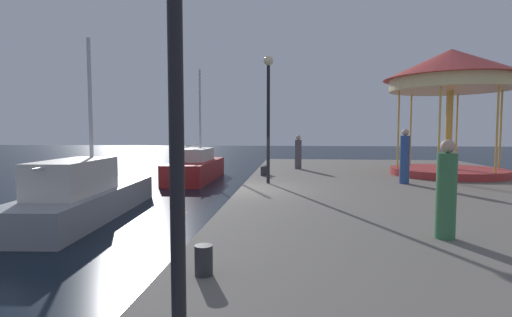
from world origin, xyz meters
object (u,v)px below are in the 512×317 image
person_near_carousel (298,153)px  person_by_the_water (446,192)px  bollard_north (266,170)px  bollard_center (263,171)px  carousel (451,82)px  person_mid_promenade (405,158)px  lamp_post_mid_promenade (268,97)px  sailboat_red (196,168)px  sailboat_grey (84,196)px  bollard_south (204,260)px

person_near_carousel → person_by_the_water: size_ratio=0.97×
bollard_north → bollard_center: same height
carousel → person_mid_promenade: size_ratio=2.79×
carousel → person_by_the_water: bearing=-111.2°
bollard_center → person_near_carousel: (1.52, 3.26, 0.60)m
carousel → lamp_post_mid_promenade: size_ratio=1.20×
sailboat_red → bollard_north: bearing=-43.9°
sailboat_grey → person_near_carousel: bearing=50.8°
carousel → bollard_center: carousel is taller
sailboat_grey → person_mid_promenade: (10.51, 3.07, 1.05)m
sailboat_grey → sailboat_red: (1.14, 9.54, 0.00)m
lamp_post_mid_promenade → bollard_north: size_ratio=11.52×
lamp_post_mid_promenade → bollard_south: 9.59m
sailboat_grey → person_mid_promenade: sailboat_grey is taller
person_mid_promenade → person_by_the_water: bearing=-100.4°
bollard_north → sailboat_grey: bearing=-133.8°
sailboat_grey → carousel: carousel is taller
person_near_carousel → person_by_the_water: 12.83m
lamp_post_mid_promenade → bollard_center: (-0.35, 2.34, -2.92)m
bollard_north → bollard_center: bearing=-98.3°
person_mid_promenade → person_by_the_water: size_ratio=1.13×
carousel → person_mid_promenade: carousel is taller
bollard_center → bollard_north: bearing=81.7°
lamp_post_mid_promenade → person_mid_promenade: 5.42m
lamp_post_mid_promenade → bollard_south: (-0.27, -9.13, -2.92)m
sailboat_red → bollard_south: 16.53m
sailboat_grey → bollard_center: size_ratio=18.33×
sailboat_red → person_mid_promenade: 11.44m
sailboat_red → lamp_post_mid_promenade: bearing=-57.1°
lamp_post_mid_promenade → carousel: bearing=23.7°
carousel → bollard_south: (-7.85, -12.46, -3.82)m
lamp_post_mid_promenade → person_mid_promenade: (4.94, 0.39, -2.19)m
bollard_south → person_by_the_water: size_ratio=0.23×
sailboat_grey → person_mid_promenade: size_ratio=3.70×
bollard_south → lamp_post_mid_promenade: bearing=88.3°
bollard_south → person_near_carousel: person_near_carousel is taller
carousel → person_mid_promenade: (-2.64, -2.94, -3.08)m
bollard_south → person_near_carousel: 14.82m
sailboat_grey → bollard_north: (5.30, 5.53, 0.31)m
carousel → bollard_south: 15.21m
sailboat_red → person_by_the_water: sailboat_red is taller
sailboat_grey → person_near_carousel: 10.72m
person_by_the_water → person_mid_promenade: bearing=79.6°
person_near_carousel → bollard_north: bearing=-117.7°
carousel → lamp_post_mid_promenade: (-7.58, -3.32, -0.90)m
bollard_south → bollard_north: bearing=90.0°
lamp_post_mid_promenade → person_by_the_water: size_ratio=2.63×
sailboat_red → lamp_post_mid_promenade: (4.44, -6.86, 3.23)m
bollard_north → person_by_the_water: person_by_the_water is taller
carousel → bollard_north: 8.74m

